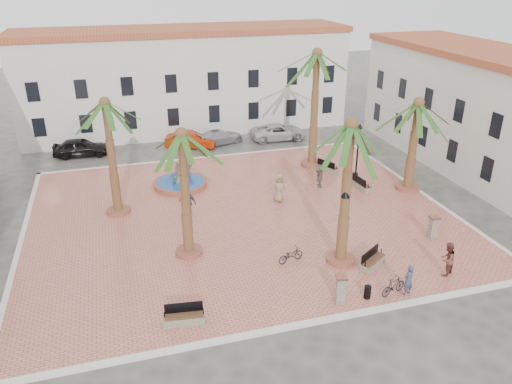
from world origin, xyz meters
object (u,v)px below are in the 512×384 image
(bench_s, at_px, (184,318))
(lamppost_s, at_px, (344,214))
(palm_nw, at_px, (106,116))
(pedestrian_fountain_b, at_px, (187,202))
(bench_e, at_px, (361,185))
(car_black, at_px, (81,147))
(bench_se, at_px, (373,262))
(pedestrian_east, at_px, (320,176))
(car_red, at_px, (190,140))
(palm_ne, at_px, (317,66))
(litter_bin, at_px, (367,292))
(cyclist_b, at_px, (447,259))
(car_silver, at_px, (220,137))
(fountain, at_px, (180,183))
(pedestrian_fountain_a, at_px, (279,188))
(cyclist_a, at_px, (408,280))
(bollard_e, at_px, (433,227))
(bench_ne, at_px, (327,168))
(bollard_n, at_px, (185,158))
(car_white, at_px, (279,132))
(bicycle_b, at_px, (393,286))
(pedestrian_north, at_px, (190,165))
(palm_s, at_px, (350,141))
(bicycle_a, at_px, (291,255))
(palm_sw, at_px, (182,149))
(lamppost_e, at_px, (359,141))
(palm_e, at_px, (417,115))
(bollard_se, at_px, (341,289))

(bench_s, bearing_deg, lamppost_s, 23.64)
(palm_nw, bearing_deg, bench_s, -79.02)
(bench_s, bearing_deg, pedestrian_fountain_b, 86.95)
(bench_e, distance_m, car_black, 23.18)
(bench_se, relative_size, lamppost_s, 0.42)
(pedestrian_east, height_order, car_red, pedestrian_east)
(palm_ne, relative_size, bench_se, 5.02)
(litter_bin, bearing_deg, bench_se, 56.58)
(palm_nw, bearing_deg, bench_e, -3.72)
(cyclist_b, xyz_separation_m, car_black, (-18.22, 24.06, -0.30))
(bench_se, relative_size, car_silver, 0.41)
(fountain, height_order, pedestrian_fountain_a, fountain)
(bench_s, distance_m, cyclist_b, 13.39)
(bench_se, bearing_deg, cyclist_a, -114.23)
(bollard_e, distance_m, car_black, 28.57)
(palm_nw, height_order, litter_bin, palm_nw)
(palm_nw, xyz_separation_m, bench_ne, (15.70, 2.66, -6.07))
(bollard_n, height_order, car_white, bollard_n)
(cyclist_a, bearing_deg, bollard_e, -150.81)
(bench_e, bearing_deg, car_red, 32.84)
(bicycle_b, xyz_separation_m, car_red, (-5.68, 24.28, 0.11))
(palm_nw, distance_m, pedestrian_north, 9.24)
(bench_ne, distance_m, bicycle_b, 15.79)
(lamppost_s, bearing_deg, pedestrian_east, 73.22)
(fountain, bearing_deg, car_black, 127.67)
(palm_s, distance_m, pedestrian_north, 16.52)
(bollard_n, distance_m, cyclist_a, 20.98)
(bollard_e, height_order, bicycle_a, bollard_e)
(palm_s, height_order, cyclist_b, palm_s)
(bench_e, relative_size, litter_bin, 2.89)
(bench_e, distance_m, bench_ne, 3.85)
(bicycle_b, xyz_separation_m, car_black, (-14.79, 24.79, 0.16))
(bicycle_a, relative_size, car_red, 0.36)
(fountain, relative_size, pedestrian_fountain_b, 1.94)
(palm_sw, xyz_separation_m, bollard_e, (13.77, -2.32, -5.33))
(lamppost_e, xyz_separation_m, car_silver, (-8.15, 10.51, -2.26))
(palm_e, relative_size, palm_ne, 0.73)
(bench_se, xyz_separation_m, bench_e, (4.09, 9.23, 0.01))
(palm_s, height_order, palm_e, palm_s)
(bicycle_a, height_order, pedestrian_fountain_b, pedestrian_fountain_b)
(pedestrian_north, height_order, car_black, pedestrian_north)
(bollard_e, relative_size, bicycle_b, 0.93)
(lamppost_e, distance_m, bollard_se, 16.17)
(cyclist_b, bearing_deg, cyclist_a, -10.27)
(lamppost_e, xyz_separation_m, litter_bin, (-6.49, -14.05, -2.41))
(lamppost_s, bearing_deg, pedestrian_fountain_a, 94.68)
(bicycle_a, bearing_deg, bench_e, -61.66)
(palm_ne, relative_size, lamppost_s, 2.12)
(palm_ne, relative_size, bollard_e, 6.50)
(bollard_se, bearing_deg, fountain, 108.15)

